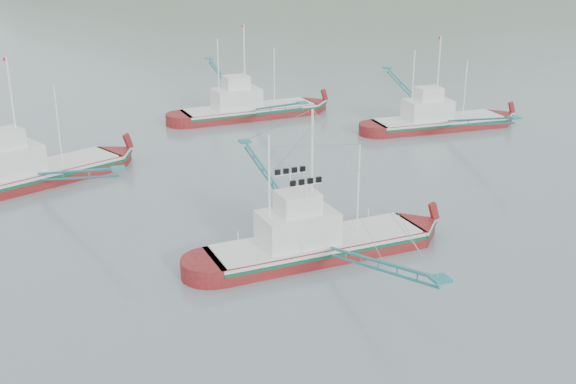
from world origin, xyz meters
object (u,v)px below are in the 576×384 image
object	(u,v)px
bg_boat_right	(437,116)
bg_boat_left	(24,158)
main_boat	(314,235)
bg_boat_far	(248,104)

from	to	relation	value
bg_boat_right	bg_boat_left	bearing A→B (deg)	-172.48
main_boat	bg_boat_left	distance (m)	26.77
bg_boat_far	bg_boat_right	bearing A→B (deg)	-38.02
bg_boat_far	bg_boat_left	xyz separation A→B (m)	(-23.69, -15.31, 0.80)
bg_boat_far	bg_boat_left	world-z (taller)	bg_boat_left
bg_boat_right	bg_boat_far	bearing A→B (deg)	148.24
bg_boat_far	bg_boat_left	bearing A→B (deg)	-151.10
bg_boat_right	bg_boat_far	world-z (taller)	bg_boat_far
bg_boat_right	bg_boat_left	distance (m)	41.00
main_boat	bg_boat_right	world-z (taller)	main_boat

